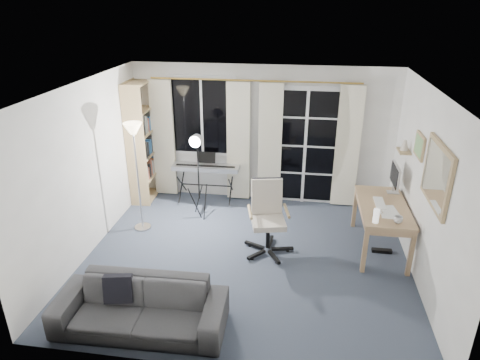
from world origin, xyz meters
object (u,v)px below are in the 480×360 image
studio_light (197,151)px  desk (383,211)px  sofa (139,300)px  mug (398,219)px  bookshelf (142,143)px  office_chair (267,210)px  monitor (395,176)px  torchiere_lamp (134,145)px  keyboard_piano (206,168)px

studio_light → desk: 2.93m
sofa → mug: bearing=26.6°
bookshelf → mug: bearing=-25.7°
office_chair → monitor: (1.82, 0.67, 0.36)m
studio_light → desk: studio_light is taller
bookshelf → office_chair: bearing=-34.5°
bookshelf → studio_light: size_ratio=1.44×
bookshelf → sofa: bookshelf is taller
torchiere_lamp → studio_light: 0.97m
studio_light → sofa: (-0.03, -2.62, -0.82)m
office_chair → desk: 1.64m
torchiere_lamp → monitor: torchiere_lamp is taller
desk → mug: (0.10, -0.50, 0.15)m
keyboard_piano → desk: (2.83, -1.17, -0.02)m
torchiere_lamp → keyboard_piano: 1.56m
bookshelf → studio_light: bookshelf is taller
desk → torchiere_lamp: bearing=178.5°
bookshelf → torchiere_lamp: (0.37, -1.22, 0.38)m
office_chair → mug: bearing=-21.6°
keyboard_piano → studio_light: bearing=-90.1°
studio_light → office_chair: (1.20, -0.76, -0.57)m
studio_light → office_chair: 1.53m
bookshelf → torchiere_lamp: bearing=-75.3°
keyboard_piano → mug: bearing=-30.9°
desk → monitor: (0.20, 0.45, 0.36)m
office_chair → mug: office_chair is taller
keyboard_piano → studio_light: size_ratio=0.79×
keyboard_piano → monitor: monitor is taller
torchiere_lamp → desk: size_ratio=1.30×
monitor → mug: bearing=-96.3°
studio_light → keyboard_piano: bearing=96.9°
keyboard_piano → sofa: size_ratio=0.62×
keyboard_piano → sofa: (-0.02, -3.25, -0.27)m
monitor → sofa: bearing=-140.8°
office_chair → torchiere_lamp: bearing=159.5°
bookshelf → monitor: (4.20, -0.83, -0.03)m
monitor → mug: size_ratio=4.39×
studio_light → monitor: 3.03m
studio_light → mug: size_ratio=12.71×
bookshelf → desk: (4.01, -1.28, -0.39)m
office_chair → sofa: (-1.23, -1.85, -0.25)m
office_chair → sofa: bearing=-136.0°
desk → sofa: 3.53m
office_chair → monitor: size_ratio=2.06×
keyboard_piano → monitor: bearing=-14.6°
office_chair → keyboard_piano: bearing=118.6°
monitor → sofa: (-3.05, -2.52, -0.61)m
desk → sofa: bearing=-144.4°
desk → bookshelf: bearing=161.8°
office_chair → mug: (1.72, -0.28, 0.15)m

